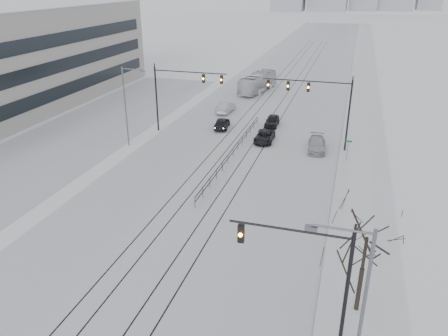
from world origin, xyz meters
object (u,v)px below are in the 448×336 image
Objects in this scene: sedan_sb_inner at (222,123)px; sedan_nb_right at (317,144)px; traffic_mast_near at (315,269)px; sedan_sb_outer at (226,107)px; sedan_nb_front at (265,137)px; sedan_nb_far at (272,121)px; bare_tree at (366,246)px; box_truck at (258,83)px.

sedan_sb_inner reaches higher than sedan_nb_right.
traffic_mast_near is 1.52× the size of sedan_sb_outer.
sedan_sb_inner is 7.08m from sedan_nb_front.
sedan_nb_far is (5.96, 2.87, -0.02)m from sedan_sb_inner.
bare_tree is 29.03m from sedan_nb_front.
sedan_sb_outer is at bearing 125.00° from sedan_nb_front.
traffic_mast_near reaches higher than sedan_nb_far.
sedan_nb_far is at bearing 108.84° from bare_tree.
box_truck is at bearing -94.13° from sedan_sb_outer.
traffic_mast_near reaches higher than sedan_nb_right.
box_truck is at bearing 111.16° from sedan_nb_right.
traffic_mast_near is 1.70× the size of sedan_sb_inner.
sedan_nb_front is (-10.91, 26.62, -3.87)m from bare_tree.
bare_tree is (2.41, 3.00, -0.07)m from traffic_mast_near.
sedan_nb_far is at bearing 103.78° from traffic_mast_near.
traffic_mast_near is at bearing 115.73° from box_truck.
traffic_mast_near is at bearing 106.93° from sedan_sb_inner.
sedan_sb_inner is at bearing 100.24° from box_truck.
bare_tree is 53.59m from box_truck.
sedan_nb_front is at bearing 112.29° from bare_tree.
box_truck is (-12.32, 25.17, 0.85)m from sedan_nb_right.
sedan_nb_far is (-8.79, 35.84, -3.88)m from traffic_mast_near.
sedan_nb_right is at bearing 94.69° from traffic_mast_near.
traffic_mast_near is at bearing -90.23° from sedan_nb_right.
traffic_mast_near is 1.57× the size of sedan_nb_front.
sedan_nb_right is at bearing 126.54° from box_truck.
bare_tree is 1.48× the size of sedan_sb_inner.
bare_tree is at bearing 51.24° from traffic_mast_near.
bare_tree is 41.66m from sedan_sb_outer.
box_truck is at bearing 108.61° from bare_tree.
sedan_sb_inner is 6.61m from sedan_nb_far.
sedan_nb_front is 0.40× the size of box_truck.
sedan_nb_right is at bearing 153.19° from sedan_sb_inner.
box_truck is at bearing 106.39° from sedan_nb_far.
box_truck reaches higher than sedan_nb_right.
sedan_sb_outer is at bearing -84.73° from sedan_sb_inner.
sedan_nb_right is 1.17× the size of sedan_nb_far.
traffic_mast_near reaches higher than bare_tree.
bare_tree is 1.30× the size of sedan_nb_right.
sedan_sb_outer is 13.80m from box_truck.
sedan_nb_front is at bearing 114.82° from box_truck.
sedan_nb_front is at bearing -89.14° from sedan_nb_far.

